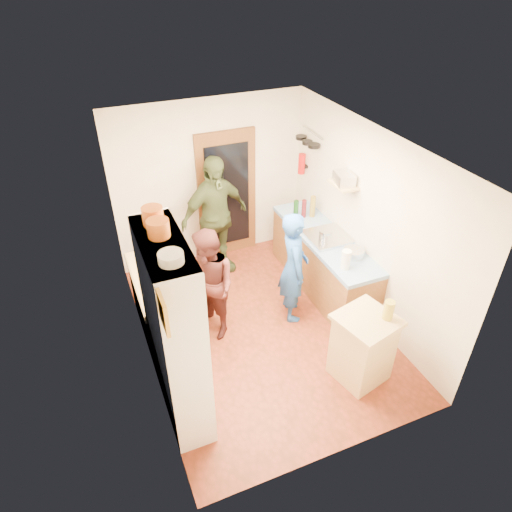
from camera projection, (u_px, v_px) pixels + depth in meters
floor at (261, 329)px, 6.24m from camera, size 3.00×4.00×0.02m
ceiling at (263, 145)px, 4.76m from camera, size 3.00×4.00×0.02m
wall_back at (210, 183)px, 7.03m from camera, size 3.00×0.02×2.60m
wall_front at (353, 366)px, 3.97m from camera, size 3.00×0.02×2.60m
wall_left at (136, 278)px, 5.02m from camera, size 0.02×4.00×2.60m
wall_right at (367, 224)px, 5.98m from camera, size 0.02×4.00×2.60m
door_frame at (227, 195)px, 7.22m from camera, size 0.95×0.06×2.10m
door_glass at (228, 196)px, 7.20m from camera, size 0.70×0.02×1.70m
hutch_body at (175, 333)px, 4.59m from camera, size 0.40×1.20×2.20m
hutch_top_shelf at (162, 243)px, 3.98m from camera, size 0.40×1.14×0.04m
plate_stack at (171, 258)px, 3.69m from camera, size 0.21×0.21×0.09m
orange_pot_a at (158, 228)px, 4.00m from camera, size 0.20×0.20×0.16m
orange_pot_b at (153, 216)px, 4.17m from camera, size 0.20×0.20×0.18m
left_counter_base at (164, 307)px, 5.96m from camera, size 0.60×1.40×0.85m
left_counter_top at (159, 279)px, 5.70m from camera, size 0.64×1.44×0.05m
toaster at (172, 295)px, 5.25m from camera, size 0.27×0.19×0.19m
kettle at (157, 280)px, 5.52m from camera, size 0.16×0.16×0.17m
orange_bowl at (162, 267)px, 5.80m from camera, size 0.22×0.22×0.09m
chopping_board at (150, 251)px, 6.16m from camera, size 0.35×0.30×0.02m
right_counter_base at (322, 264)px, 6.76m from camera, size 0.60×2.20×0.84m
right_counter_top at (325, 238)px, 6.51m from camera, size 0.62×2.22×0.06m
hob at (327, 237)px, 6.44m from camera, size 0.55×0.58×0.04m
pot_on_hob at (326, 234)px, 6.35m from camera, size 0.19×0.19×0.12m
bottle_a at (296, 210)px, 6.84m from camera, size 0.08×0.08×0.29m
bottle_b at (304, 209)px, 6.88m from camera, size 0.08×0.08×0.28m
bottle_c at (313, 206)px, 6.88m from camera, size 0.09×0.09×0.33m
paper_towel at (346, 260)px, 5.78m from camera, size 0.14×0.14×0.27m
mixing_bowl at (354, 253)px, 6.05m from camera, size 0.34×0.34×0.11m
island_base at (362, 349)px, 5.33m from camera, size 0.66×0.66×0.86m
island_top at (367, 320)px, 5.07m from camera, size 0.75×0.75×0.05m
cutting_board at (361, 319)px, 5.07m from camera, size 0.41×0.35×0.02m
oil_jar at (389, 310)px, 5.00m from camera, size 0.14×0.14×0.23m
pan_rail at (312, 133)px, 6.70m from camera, size 0.02×0.65×0.02m
pan_hang_a at (314, 146)px, 6.62m from camera, size 0.18×0.18×0.05m
pan_hang_b at (307, 142)px, 6.79m from camera, size 0.16×0.16×0.05m
pan_hang_c at (301, 137)px, 6.93m from camera, size 0.17×0.17×0.05m
wall_shelf at (343, 185)px, 6.05m from camera, size 0.26×0.42×0.03m
radio at (344, 178)px, 6.00m from camera, size 0.27×0.33×0.15m
ext_bracket at (305, 166)px, 7.18m from camera, size 0.06×0.10×0.04m
fire_extinguisher at (302, 164)px, 7.13m from camera, size 0.11×0.11×0.32m
picture_frame at (163, 313)px, 3.43m from camera, size 0.03×0.25×0.30m
person_hob at (296, 268)px, 6.02m from camera, size 0.53×0.67×1.61m
person_left at (209, 283)px, 5.80m from camera, size 0.78×0.89×1.55m
person_back at (216, 217)px, 6.83m from camera, size 1.21×0.75×1.93m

